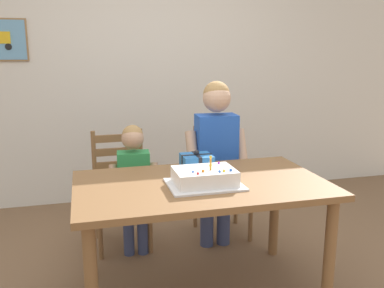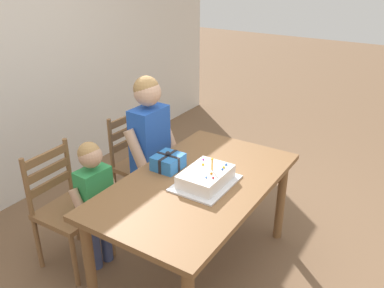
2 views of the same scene
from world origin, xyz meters
name	(u,v)px [view 1 (image 1 of 2)]	position (x,y,z in m)	size (l,w,h in m)	color
back_wall	(148,75)	(-0.01, 1.98, 1.30)	(6.40, 0.11, 2.60)	silver
dining_table	(201,197)	(0.00, 0.00, 0.66)	(1.54, 0.91, 0.76)	brown
birthday_cake	(205,178)	(0.00, -0.07, 0.81)	(0.44, 0.34, 0.19)	silver
gift_box_red_large	(197,162)	(0.05, 0.27, 0.81)	(0.21, 0.19, 0.14)	#286BB7
chair_left	(121,189)	(-0.42, 0.86, 0.47)	(0.43, 0.43, 0.92)	brown
chair_right	(221,180)	(0.42, 0.86, 0.47)	(0.44, 0.44, 0.92)	brown
child_older	(216,148)	(0.30, 0.64, 0.81)	(0.48, 0.28, 1.33)	#38426B
child_younger	(134,178)	(-0.34, 0.64, 0.62)	(0.38, 0.22, 1.02)	#38426B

